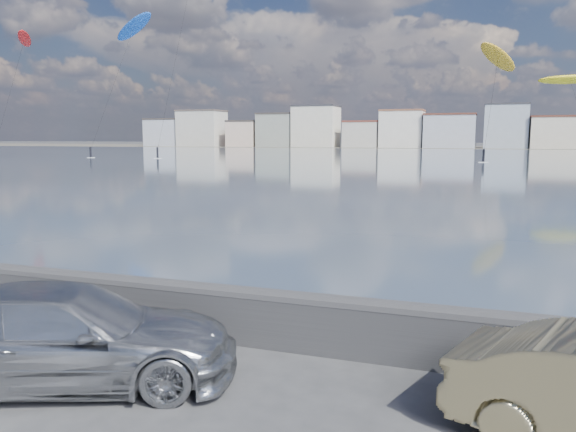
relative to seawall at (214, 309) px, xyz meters
name	(u,v)px	position (x,y,z in m)	size (l,w,h in m)	color
ground	(129,404)	(0.00, -2.70, -0.58)	(700.00, 700.00, 0.00)	#333335
bay_water	(454,159)	(0.00, 88.80, -0.58)	(500.00, 177.00, 0.00)	#3B4D5B
far_shore_strip	(469,147)	(0.00, 197.30, -0.57)	(500.00, 60.00, 0.00)	#4C473D
seawall	(214,309)	(0.00, 0.00, 0.00)	(400.00, 0.36, 1.08)	#28282B
far_buildings	(473,129)	(1.31, 183.30, 5.44)	(240.79, 13.26, 14.60)	#B2B7C6
car_silver	(67,335)	(-1.29, -2.38, 0.17)	(2.10, 5.16, 1.50)	#A7A9AE
kitesurfer_7	(24,41)	(-84.64, 84.66, 22.41)	(6.18, 14.39, 25.21)	red
kitesurfer_8	(133,28)	(-57.25, 82.66, 22.91)	(9.96, 11.68, 26.67)	blue
kitesurfer_10	(498,58)	(6.13, 87.08, 15.29)	(7.33, 14.58, 18.65)	#BF8C19
kitesurfer_13	(570,80)	(17.60, 95.76, 12.40)	(10.81, 13.31, 14.17)	yellow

